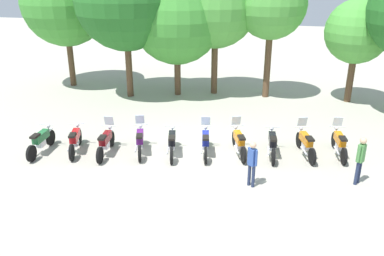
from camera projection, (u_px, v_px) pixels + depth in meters
The scene contains 19 objects.
ground_plane at pixel (189, 154), 15.82m from camera, with size 80.00×80.00×0.00m, color #ADA899.
motorcycle_0 at pixel (41, 141), 15.77m from camera, with size 0.62×2.19×0.99m.
motorcycle_1 at pixel (75, 140), 15.85m from camera, with size 0.85×2.12×0.99m.
motorcycle_2 at pixel (106, 142), 15.64m from camera, with size 0.62×2.18×1.37m.
motorcycle_3 at pixel (140, 140), 15.77m from camera, with size 0.86×2.12×1.37m.
motorcycle_4 at pixel (172, 142), 15.61m from camera, with size 0.75×2.15×0.99m.
motorcycle_5 at pixel (206, 142), 15.62m from camera, with size 0.69×2.17×1.37m.
motorcycle_6 at pixel (239, 142), 15.65m from camera, with size 0.90×2.10×1.37m.
motorcycle_7 at pixel (272, 144), 15.51m from camera, with size 0.62×2.19×0.99m.
motorcycle_8 at pixel (306, 143), 15.54m from camera, with size 0.82×2.13×1.37m.
motorcycle_9 at pixel (339, 143), 15.55m from camera, with size 0.62×2.19×1.37m.
person_0 at pixel (361, 157), 13.27m from camera, with size 0.31×0.37×1.70m.
person_1 at pixel (252, 161), 13.14m from camera, with size 0.37×0.29×1.61m.
tree_0 at pixel (65, 3), 23.28m from camera, with size 5.01×5.01×7.46m.
tree_1 at pixel (125, 0), 21.06m from camera, with size 5.34×5.34×7.93m.
tree_2 at pixel (177, 19), 21.74m from camera, with size 4.92×4.92×6.72m.
tree_3 at pixel (216, 6), 21.74m from camera, with size 4.56×4.56×7.19m.
tree_4 at pixel (272, 5), 21.04m from camera, with size 3.71×3.71×6.93m.
tree_5 at pixel (357, 32), 20.68m from camera, with size 3.32×3.32×5.44m.
Camera 1 is at (3.28, -13.94, 6.81)m, focal length 37.51 mm.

